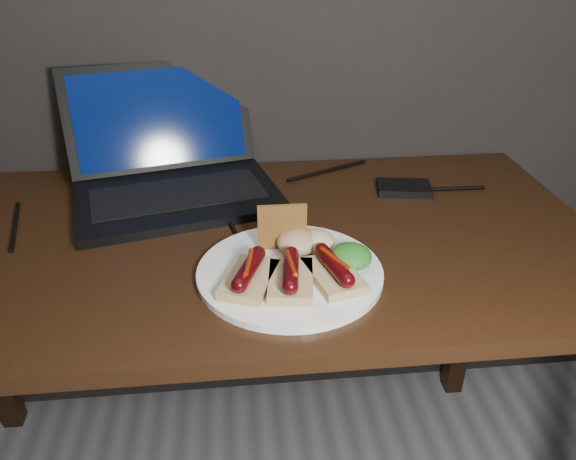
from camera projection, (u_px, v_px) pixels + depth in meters
The scene contains 12 objects.
desk at pixel (232, 274), 1.10m from camera, with size 1.40×0.70×0.75m.
laptop at pixel (172, 169), 1.21m from camera, with size 0.49×0.45×0.25m.
hard_drive at pixel (404, 188), 1.22m from camera, with size 0.11×0.07×0.02m, color black.
desk_cables at pixel (252, 198), 1.19m from camera, with size 1.00×0.36×0.01m.
plate at pixel (290, 272), 0.93m from camera, with size 0.31×0.31×0.01m, color white.
bread_sausage_left at pixel (249, 275), 0.89m from camera, with size 0.11×0.13×0.04m.
bread_sausage_center at pixel (291, 276), 0.88m from camera, with size 0.08×0.12×0.04m.
bread_sausage_right at pixel (334, 271), 0.90m from camera, with size 0.10×0.13×0.04m.
crispbread at pixel (282, 227), 0.97m from camera, with size 0.09×0.01×0.09m, color olive.
salad_greens at pixel (351, 256), 0.93m from camera, with size 0.07×0.07×0.04m, color #125B18.
salsa_mound at pixel (297, 242), 0.97m from camera, with size 0.07×0.07×0.04m, color maroon.
coleslaw_mound at pixel (316, 241), 0.98m from camera, with size 0.06×0.06×0.04m, color beige.
Camera 1 is at (0.01, 0.45, 1.27)m, focal length 35.00 mm.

